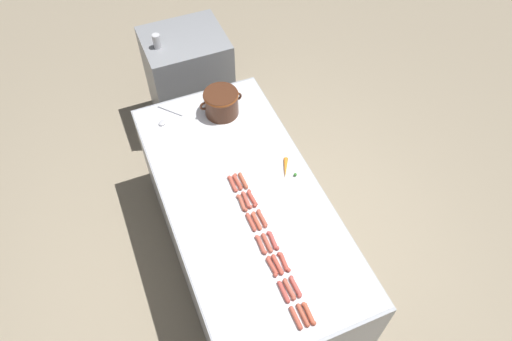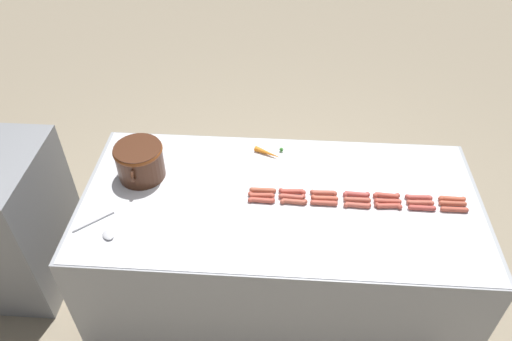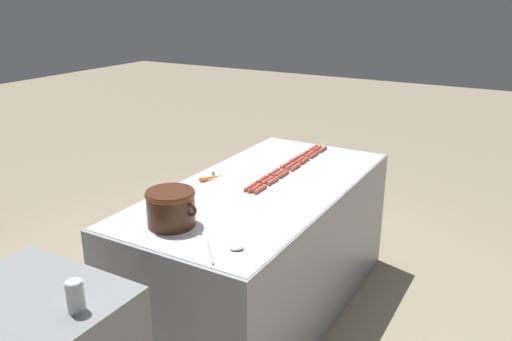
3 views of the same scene
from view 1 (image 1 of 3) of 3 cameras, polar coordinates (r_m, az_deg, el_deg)
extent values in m
plane|color=gray|center=(3.88, -1.29, -10.71)|extent=(20.00, 20.00, 0.00)
cube|color=#9EA0A5|center=(3.48, -1.42, -7.29)|extent=(1.02, 2.12, 0.91)
cube|color=silver|center=(3.09, -1.59, -2.98)|extent=(1.00, 2.07, 0.00)
cube|color=gray|center=(4.53, -8.14, 10.80)|extent=(0.71, 0.62, 0.99)
cylinder|color=#B64E3B|center=(2.70, 4.89, -17.51)|extent=(0.03, 0.12, 0.03)
sphere|color=#B64E3B|center=(2.68, 5.46, -18.58)|extent=(0.03, 0.03, 0.03)
sphere|color=#B64E3B|center=(2.72, 4.33, -16.46)|extent=(0.03, 0.03, 0.03)
cylinder|color=#B9453D|center=(2.75, 3.39, -14.59)|extent=(0.03, 0.12, 0.03)
sphere|color=#B9453D|center=(2.73, 3.93, -15.62)|extent=(0.03, 0.03, 0.03)
sphere|color=#B9453D|center=(2.77, 2.86, -13.57)|extent=(0.03, 0.03, 0.03)
cylinder|color=#B44A3B|center=(2.81, 1.98, -11.62)|extent=(0.04, 0.12, 0.03)
sphere|color=#B44A3B|center=(2.79, 2.39, -12.64)|extent=(0.03, 0.03, 0.03)
sphere|color=#B44A3B|center=(2.84, 1.58, -10.61)|extent=(0.03, 0.03, 0.03)
cylinder|color=#B85040|center=(2.88, 0.59, -9.05)|extent=(0.03, 0.12, 0.03)
sphere|color=#B85040|center=(2.85, 1.11, -9.98)|extent=(0.03, 0.03, 0.03)
sphere|color=#B85040|center=(2.90, 0.09, -8.13)|extent=(0.03, 0.03, 0.03)
cylinder|color=#B04A3A|center=(2.96, -0.62, -6.31)|extent=(0.03, 0.12, 0.03)
sphere|color=#B04A3A|center=(2.93, -0.19, -7.22)|extent=(0.03, 0.03, 0.03)
sphere|color=#B04A3A|center=(2.99, -1.03, -5.43)|extent=(0.03, 0.03, 0.03)
cylinder|color=#B0523E|center=(3.04, -1.74, -3.99)|extent=(0.03, 0.12, 0.03)
sphere|color=#B0523E|center=(3.01, -1.27, -4.82)|extent=(0.03, 0.03, 0.03)
sphere|color=#B0523E|center=(3.07, -2.20, -3.17)|extent=(0.03, 0.03, 0.03)
cylinder|color=#B94C3C|center=(3.13, -2.88, -1.63)|extent=(0.03, 0.12, 0.03)
sphere|color=#B94C3C|center=(3.10, -2.46, -2.42)|extent=(0.03, 0.03, 0.03)
sphere|color=#B94C3C|center=(3.16, -3.29, -0.84)|extent=(0.03, 0.03, 0.03)
cylinder|color=#AE5039|center=(2.71, 5.76, -17.18)|extent=(0.03, 0.12, 0.03)
sphere|color=#AE5039|center=(2.69, 6.33, -18.24)|extent=(0.03, 0.03, 0.03)
sphere|color=#AE5039|center=(2.72, 5.20, -16.13)|extent=(0.03, 0.03, 0.03)
cylinder|color=#B15441|center=(2.76, 4.11, -14.26)|extent=(0.03, 0.12, 0.03)
sphere|color=#B15441|center=(2.74, 4.58, -15.31)|extent=(0.03, 0.03, 0.03)
sphere|color=#B15441|center=(2.78, 3.65, -13.22)|extent=(0.03, 0.03, 0.03)
cylinder|color=#B2493A|center=(2.82, 2.70, -11.38)|extent=(0.03, 0.12, 0.03)
sphere|color=#B2493A|center=(2.80, 3.17, -12.38)|extent=(0.03, 0.03, 0.03)
sphere|color=#B2493A|center=(2.84, 2.24, -10.40)|extent=(0.03, 0.03, 0.03)
cylinder|color=#AD503E|center=(2.89, 1.37, -8.81)|extent=(0.03, 0.12, 0.03)
sphere|color=#AD503E|center=(2.86, 1.84, -9.76)|extent=(0.03, 0.03, 0.03)
sphere|color=#AD503E|center=(2.91, 0.92, -7.88)|extent=(0.03, 0.03, 0.03)
cylinder|color=#B8523B|center=(2.96, 0.11, -6.14)|extent=(0.03, 0.12, 0.03)
sphere|color=#B8523B|center=(2.94, 0.53, -7.05)|extent=(0.03, 0.03, 0.03)
sphere|color=#B8523B|center=(2.99, -0.30, -5.25)|extent=(0.03, 0.03, 0.03)
cylinder|color=#B25141|center=(3.05, -1.16, -3.63)|extent=(0.03, 0.12, 0.03)
sphere|color=#B25141|center=(3.02, -0.69, -4.46)|extent=(0.03, 0.03, 0.03)
sphere|color=#B25141|center=(3.08, -1.61, -2.82)|extent=(0.03, 0.03, 0.03)
cylinder|color=#B14A39|center=(3.14, -2.24, -1.37)|extent=(0.03, 0.12, 0.03)
sphere|color=#B14A39|center=(3.10, -1.91, -2.19)|extent=(0.03, 0.03, 0.03)
sphere|color=#B14A39|center=(3.17, -2.55, -0.57)|extent=(0.03, 0.03, 0.03)
cylinder|color=#B85138|center=(2.71, 6.47, -16.99)|extent=(0.03, 0.12, 0.03)
sphere|color=#B85138|center=(2.70, 7.09, -18.02)|extent=(0.03, 0.03, 0.03)
sphere|color=#B85138|center=(2.73, 5.87, -15.96)|extent=(0.03, 0.03, 0.03)
cylinder|color=#B64A42|center=(2.77, 4.84, -13.95)|extent=(0.03, 0.12, 0.03)
sphere|color=#B64A42|center=(2.75, 5.34, -14.98)|extent=(0.03, 0.03, 0.03)
sphere|color=#B64A42|center=(2.79, 4.34, -12.93)|extent=(0.03, 0.03, 0.03)
cylinder|color=#B24639|center=(2.83, 3.42, -11.09)|extent=(0.03, 0.12, 0.03)
sphere|color=#B24639|center=(2.81, 4.00, -12.03)|extent=(0.03, 0.03, 0.03)
sphere|color=#B24639|center=(2.85, 2.86, -10.15)|extent=(0.03, 0.03, 0.03)
cylinder|color=#B14741|center=(2.89, 2.08, -8.54)|extent=(0.03, 0.12, 0.03)
sphere|color=#B14741|center=(2.87, 2.63, -9.45)|extent=(0.03, 0.03, 0.03)
sphere|color=#B14741|center=(2.92, 1.55, -7.64)|extent=(0.03, 0.03, 0.03)
cylinder|color=#AA4E3C|center=(2.97, 0.74, -5.86)|extent=(0.03, 0.12, 0.03)
sphere|color=#AA4E3C|center=(2.95, 1.15, -6.76)|extent=(0.03, 0.03, 0.03)
sphere|color=#AA4E3C|center=(3.00, 0.34, -4.97)|extent=(0.03, 0.03, 0.03)
cylinder|color=#B44739|center=(3.06, -0.48, -3.42)|extent=(0.03, 0.12, 0.03)
sphere|color=#B44739|center=(3.03, -0.12, -4.29)|extent=(0.03, 0.03, 0.03)
sphere|color=#B44739|center=(3.09, -0.83, -2.57)|extent=(0.03, 0.03, 0.03)
cylinder|color=#AC533A|center=(3.14, -1.58, -1.24)|extent=(0.03, 0.12, 0.03)
sphere|color=#AC533A|center=(3.11, -1.19, -2.04)|extent=(0.03, 0.03, 0.03)
sphere|color=#AC533A|center=(3.17, -1.96, -0.45)|extent=(0.03, 0.03, 0.03)
cylinder|color=#472616|center=(3.52, -4.26, 8.21)|extent=(0.25, 0.25, 0.20)
torus|color=brown|center=(3.46, -4.34, 9.20)|extent=(0.27, 0.27, 0.03)
torus|color=#472616|center=(3.48, -6.26, 7.86)|extent=(0.07, 0.02, 0.07)
torus|color=#472616|center=(3.54, -2.31, 9.01)|extent=(0.07, 0.02, 0.07)
cylinder|color=#B7B7BC|center=(3.64, -10.46, 7.17)|extent=(0.15, 0.17, 0.01)
ellipsoid|color=#B7B7BC|center=(3.56, -11.36, 5.76)|extent=(0.09, 0.08, 0.02)
cone|color=orange|center=(3.21, 3.62, 0.30)|extent=(0.10, 0.17, 0.03)
sphere|color=#387F2D|center=(3.18, 4.82, -0.49)|extent=(0.02, 0.02, 0.02)
cylinder|color=#BCBCC1|center=(4.11, -12.03, 15.20)|extent=(0.07, 0.07, 0.12)
cylinder|color=silver|center=(4.07, -12.19, 15.89)|extent=(0.06, 0.06, 0.00)
camera|label=2|loc=(2.20, -55.69, 10.89)|focal=34.38mm
camera|label=3|loc=(4.66, -37.02, 26.58)|focal=35.95mm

